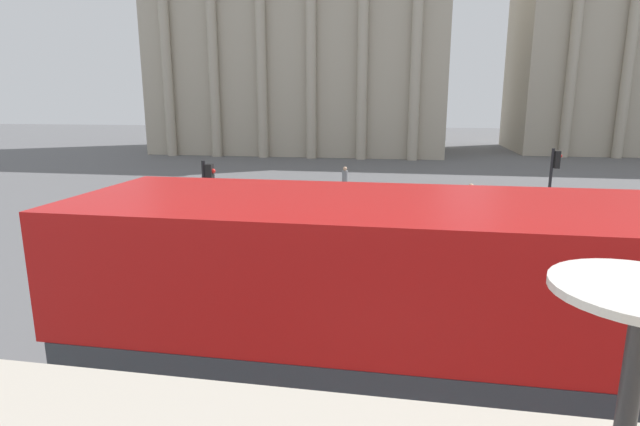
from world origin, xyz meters
name	(u,v)px	position (x,y,z in m)	size (l,w,h in m)	color
double_decker_bus	(531,359)	(1.49, 3.34, 2.26)	(10.38, 2.66, 4.02)	black
cafe_dining_table	(638,340)	(0.83, -0.35, 4.29)	(0.60, 0.60, 0.73)	#2D2D30
plaza_building_left	(303,31)	(-10.85, 50.37, 12.09)	(28.86, 15.90, 24.18)	#B2A893
traffic_light_near	(208,200)	(-5.70, 11.52, 2.24)	(0.42, 0.24, 3.41)	black
traffic_light_mid	(553,176)	(5.89, 19.32, 2.13)	(0.42, 0.24, 3.23)	black
pedestrian_yellow	(201,229)	(-6.56, 12.93, 0.96)	(0.32, 0.32, 1.67)	#282B33
pedestrian_grey	(345,180)	(-3.24, 24.48, 0.94)	(0.32, 0.32, 1.64)	#282B33
pedestrian_white	(470,201)	(2.70, 19.18, 1.00)	(0.32, 0.32, 1.74)	#282B33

